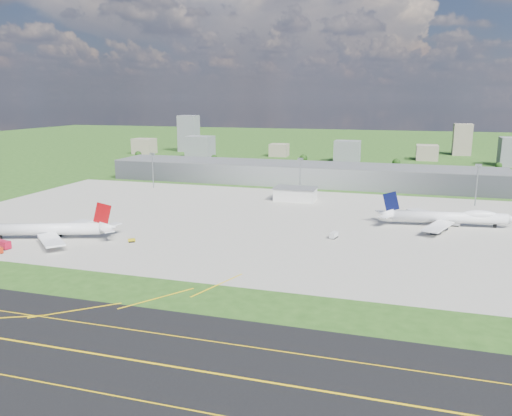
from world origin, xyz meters
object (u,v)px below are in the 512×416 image
(fire_truck, at_px, (2,245))
(van_white_near, at_px, (334,235))
(airliner_blue_quad, at_px, (449,217))
(tug_yellow, at_px, (132,241))
(airliner_red_twin, at_px, (50,230))
(van_white_far, at_px, (455,224))

(fire_truck, distance_m, van_white_near, 149.85)
(airliner_blue_quad, bearing_deg, van_white_near, -152.59)
(tug_yellow, distance_m, van_white_near, 94.59)
(airliner_blue_quad, distance_m, van_white_near, 66.56)
(airliner_red_twin, height_order, airliner_blue_quad, airliner_blue_quad)
(airliner_red_twin, bearing_deg, van_white_far, -174.94)
(tug_yellow, xyz_separation_m, van_white_far, (145.51, 73.31, 0.39))
(fire_truck, bearing_deg, airliner_blue_quad, 37.71)
(airliner_blue_quad, xyz_separation_m, fire_truck, (-191.92, -97.29, -3.14))
(van_white_far, bearing_deg, tug_yellow, -151.60)
(fire_truck, bearing_deg, tug_yellow, 37.73)
(fire_truck, height_order, van_white_near, fire_truck)
(fire_truck, height_order, tug_yellow, fire_truck)
(airliner_red_twin, height_order, van_white_near, airliner_red_twin)
(airliner_red_twin, distance_m, tug_yellow, 40.23)
(airliner_blue_quad, height_order, fire_truck, airliner_blue_quad)
(tug_yellow, bearing_deg, airliner_blue_quad, -11.30)
(fire_truck, distance_m, van_white_far, 218.40)
(fire_truck, xyz_separation_m, van_white_far, (194.97, 98.41, -0.59))
(van_white_near, relative_size, van_white_far, 1.29)
(van_white_far, bearing_deg, fire_truck, -151.56)
(airliner_blue_quad, height_order, van_white_far, airliner_blue_quad)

